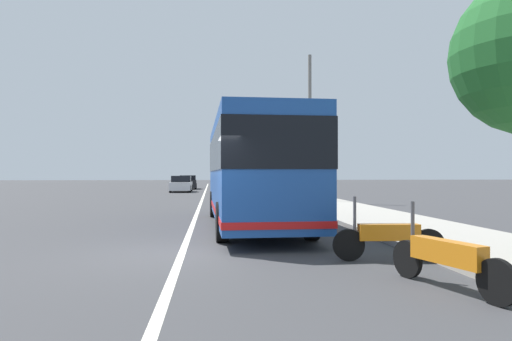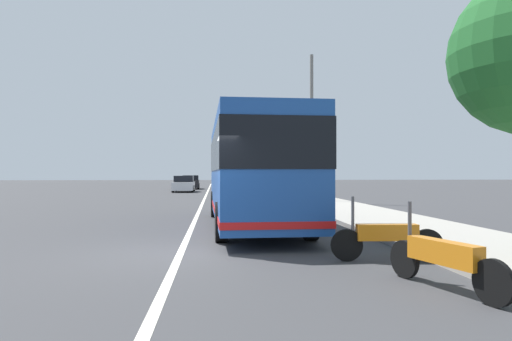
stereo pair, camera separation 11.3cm
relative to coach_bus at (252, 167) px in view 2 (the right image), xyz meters
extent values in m
plane|color=#38383A|center=(-4.84, 1.94, -1.92)|extent=(220.00, 220.00, 0.00)
cube|color=#9E998E|center=(5.16, -4.71, -1.85)|extent=(110.00, 3.60, 0.14)
cube|color=silver|center=(5.16, 1.94, -1.91)|extent=(110.00, 0.16, 0.01)
cube|color=#1E4C9E|center=(0.00, 0.00, -0.09)|extent=(10.24, 2.74, 2.96)
cube|color=black|center=(0.00, 0.00, 0.46)|extent=(10.28, 2.78, 1.15)
cube|color=red|center=(0.00, 0.00, -1.32)|extent=(10.27, 2.77, 0.16)
cylinder|color=black|center=(3.23, 1.22, -1.42)|extent=(1.01, 0.33, 1.00)
cylinder|color=black|center=(3.29, -1.05, -1.42)|extent=(1.01, 0.33, 1.00)
cylinder|color=black|center=(-3.29, 1.05, -1.42)|extent=(1.01, 0.33, 1.00)
cylinder|color=black|center=(-3.23, -1.22, -1.42)|extent=(1.01, 0.33, 1.00)
cylinder|color=black|center=(-7.41, -1.87, -1.61)|extent=(0.61, 0.25, 0.61)
cylinder|color=black|center=(-9.03, -2.35, -1.61)|extent=(0.61, 0.25, 0.61)
cube|color=orange|center=(-8.22, -2.11, -1.36)|extent=(1.28, 0.58, 0.34)
cylinder|color=#4C4C51|center=(-7.54, -1.91, -1.01)|extent=(0.06, 0.06, 0.70)
cylinder|color=black|center=(-5.96, -1.35, -1.61)|extent=(0.12, 0.63, 0.62)
cylinder|color=black|center=(-6.08, -2.92, -1.61)|extent=(0.12, 0.63, 0.62)
cube|color=orange|center=(-6.02, -2.13, -1.36)|extent=(0.32, 1.20, 0.31)
cylinder|color=#4C4C51|center=(-5.97, -1.47, -1.01)|extent=(0.06, 0.06, 0.70)
cube|color=black|center=(35.47, 3.95, -1.33)|extent=(4.68, 1.97, 0.82)
cube|color=black|center=(35.51, 3.95, -0.66)|extent=(2.22, 1.76, 0.51)
cylinder|color=black|center=(33.96, 3.07, -1.60)|extent=(0.65, 0.24, 0.64)
cylinder|color=black|center=(33.92, 4.76, -1.60)|extent=(0.65, 0.24, 0.64)
cylinder|color=black|center=(37.02, 3.14, -1.60)|extent=(0.65, 0.24, 0.64)
cylinder|color=black|center=(36.98, 4.84, -1.60)|extent=(0.65, 0.24, 0.64)
cube|color=silver|center=(27.40, 4.14, -1.36)|extent=(4.35, 1.89, 0.74)
cube|color=black|center=(27.56, 4.14, -0.70)|extent=(1.97, 1.73, 0.58)
cylinder|color=black|center=(25.96, 3.28, -1.60)|extent=(0.64, 0.22, 0.64)
cylinder|color=black|center=(25.96, 5.00, -1.60)|extent=(0.64, 0.22, 0.64)
cylinder|color=black|center=(28.83, 3.28, -1.60)|extent=(0.64, 0.22, 0.64)
cylinder|color=black|center=(28.83, 5.00, -1.60)|extent=(0.64, 0.22, 0.64)
cylinder|color=slate|center=(11.39, -4.45, 2.44)|extent=(0.20, 0.20, 8.72)
camera|label=1|loc=(-14.42, 1.31, -0.21)|focal=31.28mm
camera|label=2|loc=(-14.43, 1.19, -0.21)|focal=31.28mm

